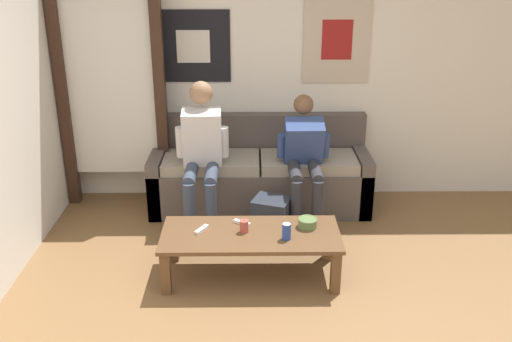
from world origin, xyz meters
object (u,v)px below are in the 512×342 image
Objects in this scene: coffee_table at (251,239)px; pillar_candle at (244,226)px; drink_can_blue at (286,231)px; game_controller_near_right at (242,223)px; couch at (260,176)px; person_seated_teen at (304,157)px; backpack at (271,220)px; ceramic_bowl at (308,222)px; person_seated_adult at (202,151)px; game_controller_near_left at (202,229)px.

coffee_table is 12.65× the size of pillar_candle.
drink_can_blue is 0.41m from game_controller_near_right.
drink_can_blue is at bearing -82.82° from couch.
person_seated_teen reaches higher than coffee_table.
person_seated_teen is at bearing 62.36° from coffee_table.
backpack is 2.46× the size of ceramic_bowl.
person_seated_adult reaches higher than person_seated_teen.
person_seated_teen is 10.71× the size of pillar_candle.
game_controller_near_left is at bearing 168.02° from drink_can_blue.
couch is at bearing 83.60° from pillar_candle.
pillar_candle reaches higher than game_controller_near_left.
ceramic_bowl reaches higher than game_controller_near_left.
backpack is 0.65m from pillar_candle.
backpack is 3.49× the size of pillar_candle.
couch reaches higher than pillar_candle.
ceramic_bowl is (0.43, 0.09, 0.10)m from coffee_table.
coffee_table is at bearing -5.67° from game_controller_near_left.
couch is at bearing 82.01° from game_controller_near_right.
game_controller_near_left is (-0.37, 0.04, 0.07)m from coffee_table.
game_controller_near_left and game_controller_near_right have the same top height.
game_controller_near_right is at bearing -118.51° from backpack.
person_seated_adult is 1.21m from ceramic_bowl.
game_controller_near_right is at bearing 19.61° from game_controller_near_left.
game_controller_near_left is at bearing -134.06° from person_seated_teen.
couch is 1.81× the size of person_seated_teen.
drink_can_blue is (0.17, -1.36, 0.12)m from couch.
backpack is 2.67× the size of game_controller_near_right.
backpack is at bearing -133.00° from person_seated_teen.
coffee_table is 1.18× the size of person_seated_teen.
ceramic_bowl is 1.09× the size of game_controller_near_right.
ceramic_bowl is at bearing 11.88° from coffee_table.
person_seated_teen is 1.06m from pillar_candle.
coffee_table is 0.45m from ceramic_bowl.
drink_can_blue is at bearing -132.60° from ceramic_bowl.
coffee_table is 1.08m from person_seated_teen.
coffee_table is at bearing -106.47° from backpack.
drink_can_blue reaches higher than backpack.
person_seated_teen is 8.20× the size of game_controller_near_right.
person_seated_teen reaches higher than ceramic_bowl.
ceramic_bowl is at bearing -6.03° from game_controller_near_right.
game_controller_near_left is (-0.46, -1.22, 0.07)m from couch.
pillar_candle is (-0.22, -0.57, 0.24)m from backpack.
pillar_candle is (-0.14, -1.24, 0.11)m from couch.
couch is 0.75m from person_seated_adult.
person_seated_adult is at bearing 152.74° from backpack.
person_seated_adult is at bearing 124.75° from drink_can_blue.
person_seated_adult is at bearing 115.45° from coffee_table.
ceramic_bowl is at bearing -73.58° from couch.
couch is 13.65× the size of ceramic_bowl.
backpack is (-0.30, -0.33, -0.45)m from person_seated_teen.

